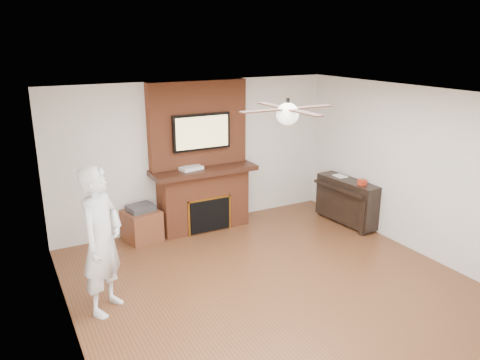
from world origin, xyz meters
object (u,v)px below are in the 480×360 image
side_table (142,224)px  piano (347,200)px  fireplace (202,171)px  person (102,241)px

side_table → piano: piano is taller
side_table → piano: bearing=-27.9°
fireplace → side_table: bearing=-176.5°
fireplace → person: size_ratio=1.39×
piano → fireplace: bearing=150.1°
piano → side_table: bearing=158.6°
side_table → piano: size_ratio=0.49×
person → side_table: (0.97, 1.79, -0.63)m
fireplace → side_table: (-1.10, -0.07, -0.72)m
fireplace → person: 2.78m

